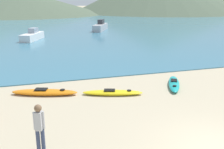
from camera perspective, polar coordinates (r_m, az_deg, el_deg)
The scene contains 8 objects.
bay_water at distance 51.17m, azimuth -10.72°, elevation 10.34°, with size 160.00×70.00×0.06m, color teal.
far_hill_midleft at distance 95.43m, azimuth -19.20°, elevation 14.61°, with size 55.72×55.72×7.78m, color #4C5B47.
kayak_on_sand_0 at distance 13.96m, azimuth 0.12°, elevation -3.96°, with size 3.24×1.59×0.29m.
kayak_on_sand_1 at distance 15.78m, azimuth 13.33°, elevation -1.95°, with size 1.98×2.97×0.33m.
kayak_on_sand_3 at distance 14.42m, azimuth -14.48°, elevation -3.74°, with size 3.57×1.83×0.34m.
person_near_foreground at distance 8.85m, azimuth -15.52°, elevation -10.80°, with size 0.35×0.29×1.74m.
moored_boat_0 at distance 33.96m, azimuth -16.94°, elevation 8.04°, with size 3.05×4.74×1.44m.
moored_boat_2 at distance 42.75m, azimuth -2.54°, elevation 10.35°, with size 3.66×5.35×1.70m.
Camera 1 is at (-5.76, -6.36, 4.91)m, focal length 42.00 mm.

